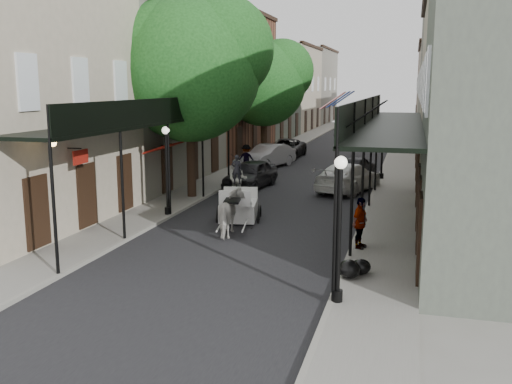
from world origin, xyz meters
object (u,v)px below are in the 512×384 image
Objects in this scene: tree_near at (199,64)px; car_left_near at (251,174)px; tree_far at (269,80)px; car_left_far at (286,148)px; lamppost_right_near at (339,227)px; horse at (232,213)px; carriage at (239,193)px; pedestrian_sidewalk_right at (360,223)px; car_right_near at (348,177)px; car_right_far at (357,166)px; pedestrian_sidewalk_left at (246,158)px; pedestrian_walking at (238,179)px; car_left_mid at (268,156)px; lamppost_right_far at (382,146)px; lamppost_left at (167,169)px.

car_left_near is (1.60, 3.37, -5.73)m from tree_near.
car_left_far is (0.67, 2.69, -5.12)m from tree_far.
lamppost_right_near is 1.85× the size of horse.
carriage is 1.64× the size of pedestrian_sidewalk_right.
car_right_near reaches higher than car_right_far.
pedestrian_sidewalk_left is 4.95m from car_left_near.
pedestrian_sidewalk_right is 0.34× the size of car_right_near.
car_left_far is (-1.21, 16.46, -0.28)m from pedestrian_walking.
lamppost_right_near reaches higher than carriage.
car_left_mid is at bearing 108.19° from lamppost_right_near.
car_left_mid is 5.44m from car_left_far.
pedestrian_sidewalk_right is (8.45, -21.18, -4.85)m from tree_far.
tree_far is at bearing 143.49° from lamppost_right_far.
pedestrian_sidewalk_left is 8.01m from car_right_near.
lamppost_right_near is 2.14× the size of pedestrian_sidewalk_right.
car_left_near reaches higher than car_right_far.
tree_near is 1.87× the size of car_left_far.
carriage reaches higher than horse.
tree_near is at bearing 65.78° from car_right_far.
lamppost_right_far reaches higher than car_right_near.
lamppost_right_near is at bearing -59.09° from car_left_near.
pedestrian_walking is (1.88, -13.77, -4.84)m from tree_far.
horse is 10.60m from car_right_near.
carriage is 0.64× the size of car_left_near.
pedestrian_walking is 10.01m from car_right_far.
lamppost_right_near is 1.87× the size of pedestrian_walking.
carriage reaches higher than car_left_mid.
horse is (-4.67, 5.89, -1.20)m from lamppost_right_near.
lamppost_right_near is 0.79× the size of car_left_mid.
carriage is 15.16m from car_left_mid.
lamppost_right_far is at bearing 41.20° from car_left_near.
pedestrian_sidewalk_right reaches higher than car_right_far.
lamppost_right_far is 8.53m from car_left_mid.
car_left_near is at bearing -84.69° from car_left_far.
tree_far is at bearing 107.68° from lamppost_right_near.
car_right_near is 5.09m from car_right_far.
car_left_far is (0.53, 20.87, -1.33)m from lamppost_left.
pedestrian_walking is at bearing -82.24° from tree_far.
car_right_near is at bearing -56.08° from tree_far.
tree_far reaches higher than pedestrian_sidewalk_left.
lamppost_right_near is at bearing -162.71° from pedestrian_sidewalk_right.
carriage is 8.37m from car_right_near.
horse reaches higher than car_right_near.
tree_near is at bearing -70.92° from horse.
carriage is at bearing 121.37° from lamppost_right_near.
carriage is 1.63× the size of pedestrian_sidewalk_left.
tree_far is 7.68m from pedestrian_sidewalk_left.
lamppost_right_near is 21.89m from pedestrian_sidewalk_left.
lamppost_right_near is at bearing 107.66° from pedestrian_sidewalk_left.
car_left_far is at bearing -48.20° from car_right_near.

